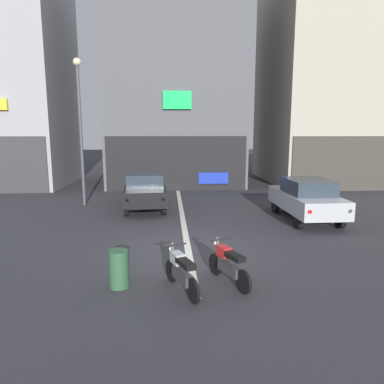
# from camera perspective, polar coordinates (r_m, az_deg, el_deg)

# --- Properties ---
(ground_plane) EXTENTS (120.00, 120.00, 0.00)m
(ground_plane) POSITION_cam_1_polar(r_m,az_deg,el_deg) (10.38, -0.62, -9.56)
(ground_plane) COLOR #333338
(lane_centre_line) EXTENTS (0.20, 18.00, 0.01)m
(lane_centre_line) POSITION_cam_1_polar(r_m,az_deg,el_deg) (16.15, -1.85, -2.47)
(lane_centre_line) COLOR silver
(lane_centre_line) RESTS_ON ground
(building_mid_block) EXTENTS (8.52, 7.38, 12.65)m
(building_mid_block) POSITION_cam_1_polar(r_m,az_deg,el_deg) (24.14, -2.83, 16.63)
(building_mid_block) COLOR #56565B
(building_mid_block) RESTS_ON ground
(building_far_right) EXTENTS (8.82, 8.75, 16.47)m
(building_far_right) POSITION_cam_1_polar(r_m,az_deg,el_deg) (26.95, 22.41, 19.33)
(building_far_right) COLOR #B2A893
(building_far_right) RESTS_ON ground
(car_black_crossing_near) EXTENTS (2.08, 4.23, 1.64)m
(car_black_crossing_near) POSITION_cam_1_polar(r_m,az_deg,el_deg) (15.74, -7.75, 0.38)
(car_black_crossing_near) COLOR black
(car_black_crossing_near) RESTS_ON ground
(car_silver_parked_kerbside) EXTENTS (1.81, 4.12, 1.64)m
(car_silver_parked_kerbside) POSITION_cam_1_polar(r_m,az_deg,el_deg) (14.37, 18.18, -0.93)
(car_silver_parked_kerbside) COLOR black
(car_silver_parked_kerbside) RESTS_ON ground
(car_blue_down_street) EXTENTS (1.91, 4.16, 1.64)m
(car_blue_down_street) POSITION_cam_1_polar(r_m,az_deg,el_deg) (22.54, 3.04, 3.30)
(car_blue_down_street) COLOR black
(car_blue_down_street) RESTS_ON ground
(street_lamp) EXTENTS (0.36, 0.36, 6.71)m
(street_lamp) POSITION_cam_1_polar(r_m,az_deg,el_deg) (17.12, -17.86, 11.52)
(street_lamp) COLOR #47474C
(street_lamp) RESTS_ON ground
(motorcycle_silver_row_leftmost) EXTENTS (0.74, 1.57, 0.98)m
(motorcycle_silver_row_leftmost) POSITION_cam_1_polar(r_m,az_deg,el_deg) (7.74, -1.78, -12.87)
(motorcycle_silver_row_leftmost) COLOR black
(motorcycle_silver_row_leftmost) RESTS_ON ground
(motorcycle_red_row_left_mid) EXTENTS (0.77, 1.56, 0.98)m
(motorcycle_red_row_left_mid) POSITION_cam_1_polar(r_m,az_deg,el_deg) (8.17, 5.96, -11.66)
(motorcycle_red_row_left_mid) COLOR black
(motorcycle_red_row_left_mid) RESTS_ON ground
(trash_bin) EXTENTS (0.44, 0.44, 0.85)m
(trash_bin) POSITION_cam_1_polar(r_m,az_deg,el_deg) (8.13, -11.89, -12.19)
(trash_bin) COLOR #2D5938
(trash_bin) RESTS_ON ground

